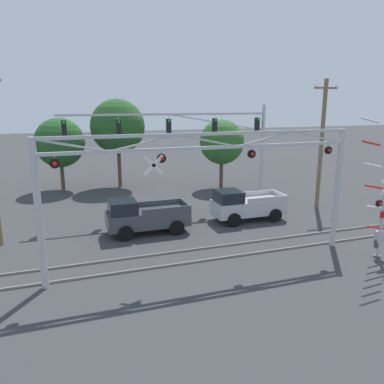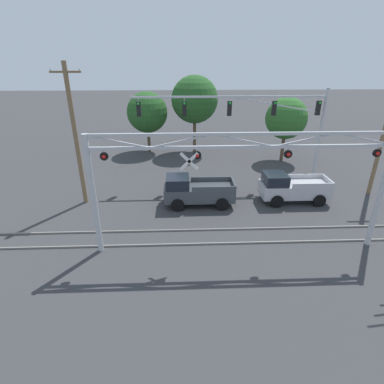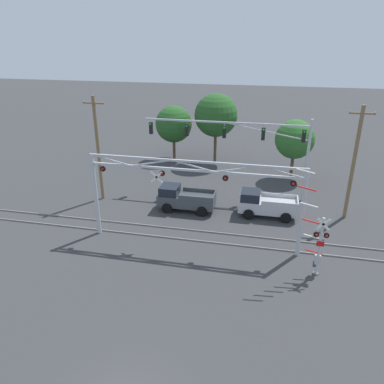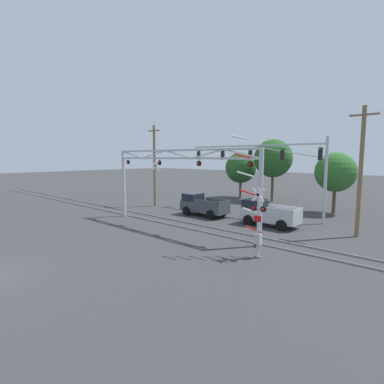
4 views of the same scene
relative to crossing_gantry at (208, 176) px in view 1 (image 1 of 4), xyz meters
name	(u,v)px [view 1 (image 1 of 4)]	position (x,y,z in m)	size (l,w,h in m)	color
rail_track_near	(205,260)	(0.01, 0.28, -4.11)	(80.00, 0.08, 0.10)	gray
rail_track_far	(195,249)	(0.01, 1.72, -4.11)	(80.00, 0.08, 0.10)	gray
crossing_gantry	(208,176)	(0.00, 0.00, 0.00)	(14.35, 0.30, 6.06)	#B7BABF
crossing_signal_mast	(380,215)	(7.91, -2.00, -2.02)	(2.27, 0.35, 6.71)	#B7BABF
traffic_signal_span	(206,134)	(3.41, 9.10, 1.04)	(14.25, 0.39, 7.17)	#B7BABF
pickup_truck_lead	(144,216)	(-1.85, 5.14, -3.17)	(4.65, 2.08, 2.02)	#3D4247
pickup_truck_following	(245,205)	(4.71, 5.42, -3.17)	(4.59, 2.08, 2.02)	#B7B7BC
utility_pole_right	(321,143)	(10.95, 6.46, 0.42)	(1.80, 0.28, 8.87)	brown
background_tree_beyond_span	(118,127)	(-1.32, 17.96, 1.16)	(4.68, 4.68, 7.67)	brown
background_tree_far_left_verge	(222,142)	(6.99, 14.50, -0.13)	(3.82, 3.82, 5.96)	brown
background_tree_far_right_verge	(60,143)	(-6.15, 18.21, -0.10)	(4.12, 4.12, 6.13)	brown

